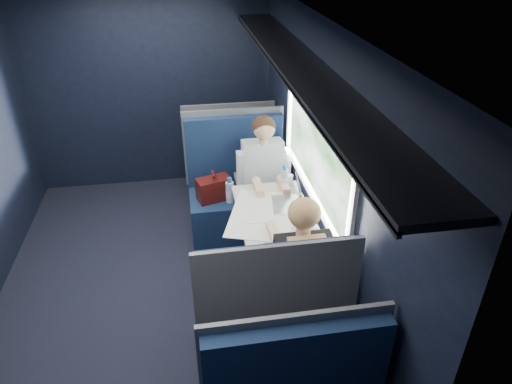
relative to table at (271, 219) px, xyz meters
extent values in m
cube|color=black|center=(-1.03, 0.00, -0.67)|extent=(2.80, 4.20, 0.01)
cube|color=black|center=(0.42, 0.00, 0.49)|extent=(0.10, 4.20, 2.30)
cube|color=black|center=(-1.03, 2.15, 0.49)|extent=(2.80, 0.10, 2.30)
cube|color=silver|center=(-1.03, 0.00, 1.69)|extent=(2.80, 4.20, 0.10)
cube|color=beige|center=(0.35, 0.00, 1.08)|extent=(0.03, 1.84, 0.07)
cube|color=beige|center=(0.35, 0.00, 0.23)|extent=(0.03, 1.84, 0.07)
cube|color=beige|center=(0.35, -0.89, 0.66)|extent=(0.03, 0.07, 0.78)
cube|color=beige|center=(0.35, 0.89, 0.66)|extent=(0.03, 0.07, 0.78)
cube|color=black|center=(0.19, 0.00, 1.32)|extent=(0.36, 4.10, 0.04)
cube|color=black|center=(0.02, 0.00, 1.30)|extent=(0.02, 4.10, 0.03)
cube|color=red|center=(0.35, 0.00, 1.23)|extent=(0.01, 0.10, 0.12)
cylinder|color=#54565E|center=(-0.15, 0.00, -0.31)|extent=(0.08, 0.08, 0.70)
cube|color=silver|center=(0.03, 0.00, 0.06)|extent=(0.62, 1.00, 0.04)
cube|color=#0D1B39|center=(-0.18, 0.78, -0.44)|extent=(1.00, 0.50, 0.45)
cube|color=#0D1B39|center=(-0.18, 1.08, 0.16)|extent=(1.00, 0.10, 0.75)
cube|color=#54565E|center=(-0.18, 1.14, 0.19)|extent=(1.04, 0.03, 0.82)
cube|color=#54565E|center=(-0.18, 0.73, -0.11)|extent=(0.06, 0.40, 0.20)
cube|color=#4B1110|center=(-0.43, 0.77, -0.10)|extent=(0.37, 0.26, 0.23)
cylinder|color=#4B1110|center=(-0.43, 0.77, 0.07)|extent=(0.07, 0.14, 0.03)
cylinder|color=silver|center=(-0.28, 0.69, -0.10)|extent=(0.08, 0.08, 0.22)
cylinder|color=#1761AD|center=(-0.28, 0.69, 0.03)|extent=(0.04, 0.04, 0.05)
cube|color=#0D1B39|center=(-0.18, -0.78, -0.44)|extent=(1.00, 0.50, 0.45)
cube|color=#0D1B39|center=(-0.18, -1.08, 0.16)|extent=(1.00, 0.10, 0.75)
cube|color=#54565E|center=(-0.18, -1.14, 0.19)|extent=(1.04, 0.03, 0.82)
cube|color=#54565E|center=(-0.18, -0.73, -0.11)|extent=(0.06, 0.40, 0.20)
cube|color=#0D1B39|center=(-0.18, 1.88, -0.44)|extent=(1.00, 0.40, 0.45)
cube|color=#0D1B39|center=(-0.18, 1.64, 0.12)|extent=(1.00, 0.10, 0.66)
cube|color=#54565E|center=(-0.18, 1.59, 0.14)|extent=(1.04, 0.03, 0.72)
cube|color=#0D1B39|center=(-0.18, -1.64, 0.12)|extent=(1.00, 0.10, 0.66)
cube|color=#54565E|center=(-0.18, -1.59, 0.14)|extent=(1.04, 0.03, 0.72)
cube|color=black|center=(0.07, 0.64, -0.13)|extent=(0.36, 0.44, 0.16)
cube|color=black|center=(0.07, 0.44, -0.44)|extent=(0.32, 0.12, 0.45)
cube|color=#B4BAD4|center=(0.07, 0.80, 0.12)|extent=(0.40, 0.29, 0.53)
cylinder|color=#D8A88C|center=(0.07, 0.76, 0.40)|extent=(0.10, 0.10, 0.06)
sphere|color=#D8A88C|center=(0.07, 0.74, 0.53)|extent=(0.21, 0.21, 0.21)
sphere|color=#382114|center=(0.07, 0.76, 0.55)|extent=(0.22, 0.22, 0.22)
cube|color=#B4BAD4|center=(-0.15, 0.76, 0.12)|extent=(0.09, 0.12, 0.34)
cube|color=#B4BAD4|center=(0.29, 0.76, 0.12)|extent=(0.09, 0.12, 0.34)
cube|color=black|center=(0.07, -0.64, -0.13)|extent=(0.36, 0.44, 0.16)
cube|color=black|center=(0.07, -0.44, -0.44)|extent=(0.32, 0.12, 0.45)
cube|color=black|center=(0.07, -0.80, 0.12)|extent=(0.40, 0.29, 0.53)
cylinder|color=#D8A88C|center=(0.07, -0.76, 0.40)|extent=(0.10, 0.10, 0.06)
sphere|color=#D8A88C|center=(0.07, -0.74, 0.53)|extent=(0.21, 0.21, 0.21)
sphere|color=tan|center=(0.07, -0.76, 0.55)|extent=(0.22, 0.22, 0.22)
cube|color=black|center=(-0.15, -0.76, 0.12)|extent=(0.09, 0.12, 0.34)
cube|color=black|center=(0.29, -0.76, 0.12)|extent=(0.09, 0.12, 0.34)
cube|color=tan|center=(0.07, -0.86, 0.24)|extent=(0.26, 0.07, 0.36)
cube|color=white|center=(-0.08, -0.03, 0.08)|extent=(0.74, 0.88, 0.01)
cube|color=silver|center=(0.15, 0.08, 0.08)|extent=(0.28, 0.35, 0.02)
cube|color=silver|center=(0.26, 0.08, 0.21)|extent=(0.05, 0.32, 0.22)
cube|color=black|center=(0.26, 0.08, 0.21)|extent=(0.04, 0.28, 0.18)
cylinder|color=silver|center=(0.19, 0.38, 0.17)|extent=(0.07, 0.07, 0.20)
cylinder|color=#1761AD|center=(0.19, 0.38, 0.29)|extent=(0.04, 0.04, 0.04)
cylinder|color=white|center=(0.25, 0.44, 0.13)|extent=(0.08, 0.08, 0.10)
camera|label=1|loc=(-0.66, -3.20, 2.20)|focal=32.00mm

